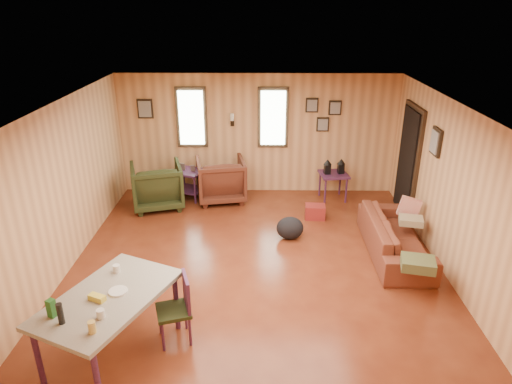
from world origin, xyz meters
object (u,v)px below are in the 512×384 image
side_table (334,172)px  dining_table (108,302)px  recliner_brown (221,178)px  recliner_green (157,183)px  end_table (189,179)px  sofa (396,231)px

side_table → dining_table: (-3.05, -4.40, 0.14)m
recliner_brown → recliner_green: size_ratio=0.99×
end_table → recliner_green: bearing=-142.6°
sofa → recliner_green: recliner_green is taller
dining_table → sofa: bearing=55.5°
end_table → dining_table: size_ratio=0.40×
recliner_brown → dining_table: (-0.83, -4.34, 0.24)m
sofa → recliner_brown: recliner_brown is taller
recliner_brown → dining_table: dining_table is taller
side_table → dining_table: 5.35m
recliner_green → side_table: recliner_green is taller
recliner_green → dining_table: size_ratio=0.53×
recliner_brown → sofa: bearing=133.9°
sofa → end_table: size_ratio=2.79×
sofa → recliner_green: 4.41m
recliner_brown → side_table: (2.21, 0.06, 0.10)m
recliner_brown → end_table: 0.65m
sofa → recliner_brown: bearing=55.1°
recliner_green → end_table: recliner_green is taller
end_table → side_table: (2.86, -0.02, 0.17)m
side_table → dining_table: size_ratio=0.47×
recliner_brown → end_table: (-0.64, 0.08, -0.07)m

